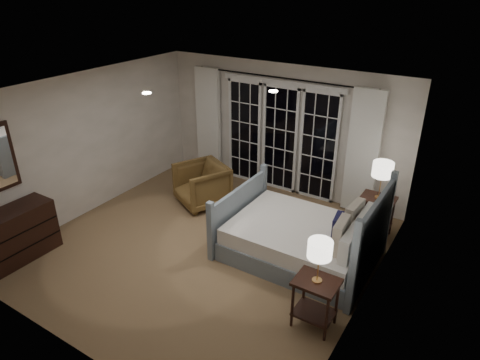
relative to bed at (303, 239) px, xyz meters
The scene contains 19 objects.
floor 1.56m from the bed, 158.67° to the right, with size 5.00×5.00×0.00m, color #816345.
ceiling 2.65m from the bed, 158.67° to the right, with size 5.00×5.00×0.00m, color white.
wall_left 4.06m from the bed, behind, with size 0.02×5.00×2.50m, color white.
wall_right 1.53m from the bed, 27.04° to the right, with size 0.02×5.00×2.50m, color white.
wall_back 2.58m from the bed, 126.04° to the left, with size 5.00×0.02×2.50m, color white.
wall_front 3.49m from the bed, 114.89° to the right, with size 5.00×0.02×2.50m, color white.
french_doors 2.49m from the bed, 126.62° to the left, with size 2.50×0.04×2.20m.
curtain_rod 3.02m from the bed, 127.49° to the left, with size 0.03×0.03×3.50m, color black.
curtain_left 3.66m from the bed, 149.22° to the left, with size 0.55×0.10×2.25m, color white.
curtain_right 2.02m from the bed, 82.72° to the left, with size 0.55×0.10×2.25m, color white.
downlight_a 2.25m from the bed, behind, with size 0.12×0.12×0.01m, color white.
downlight_b 3.11m from the bed, 154.70° to the right, with size 0.12×0.12×0.01m, color white.
bed is the anchor object (origin of this frame).
nightstand_left 1.42m from the bed, 59.61° to the right, with size 0.52×0.42×0.67m.
nightstand_right 1.42m from the bed, 58.10° to the left, with size 0.54×0.43×0.70m.
lamp_left 1.62m from the bed, 59.61° to the right, with size 0.29×0.29×0.56m.
lamp_right 1.66m from the bed, 58.10° to the left, with size 0.32×0.32×0.62m.
armchair 2.38m from the bed, 166.62° to the left, with size 0.85×0.87×0.79m, color brown.
dresser 4.33m from the bed, 147.42° to the right, with size 0.49×1.16×0.82m.
Camera 1 is at (3.51, -4.55, 3.93)m, focal length 32.00 mm.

